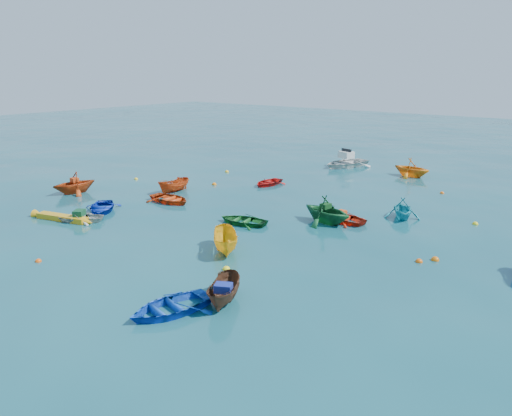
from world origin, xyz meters
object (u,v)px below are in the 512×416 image
Objects in this scene: motorboat_white at (346,167)px; dinghy_blue_sw at (102,211)px; dinghy_white_near at (78,221)px; dinghy_blue_se at (171,312)px; kayak_yellow at (63,220)px.

dinghy_blue_sw is at bearing -84.27° from motorboat_white.
dinghy_white_near is 0.88× the size of dinghy_blue_se.
dinghy_white_near reaches higher than kayak_yellow.
dinghy_white_near is at bearing -71.56° from kayak_yellow.
dinghy_blue_se is (12.89, -4.51, 0.00)m from dinghy_white_near.
dinghy_white_near is 25.26m from motorboat_white.
dinghy_white_near is at bearing 173.74° from dinghy_blue_se.
dinghy_blue_sw is at bearing 166.95° from dinghy_blue_se.
dinghy_blue_sw reaches higher than dinghy_white_near.
kayak_yellow is at bearing 176.78° from dinghy_blue_se.
kayak_yellow is (-0.80, -0.52, 0.00)m from dinghy_white_near.
kayak_yellow is at bearing -91.70° from dinghy_white_near.
dinghy_blue_se is at bearing -120.81° from kayak_yellow.
motorboat_white is (4.40, 24.87, 0.00)m from dinghy_white_near.
dinghy_blue_se is 14.26m from kayak_yellow.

